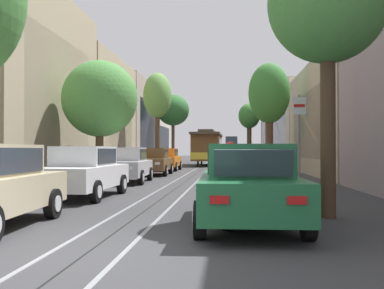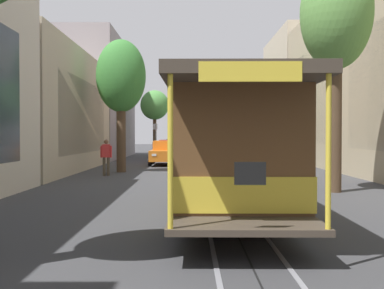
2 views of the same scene
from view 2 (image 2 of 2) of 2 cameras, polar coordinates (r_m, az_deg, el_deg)
The scene contains 20 objects.
ground_plane at distance 21.86m, azimuth 2.18°, elevation -3.93°, with size 160.00×160.00×0.00m, color #38383A.
trolley_track_rails at distance 17.88m, azimuth 2.72°, elevation -5.05°, with size 1.14×68.04×0.01m.
parked_car_beige_near_left at distance 44.09m, azimuth 4.33°, elevation -0.34°, with size 2.12×4.41×1.58m.
parked_car_white_second_left at distance 38.73m, azimuth 4.83°, elevation -0.54°, with size 2.07×4.39×1.58m.
parked_car_silver_mid_left at distance 32.69m, azimuth 5.93°, elevation -0.85°, with size 2.13×4.42×1.58m.
parked_car_brown_fourth_left at distance 26.85m, azimuth 6.87°, elevation -1.28°, with size 2.06×4.39×1.58m.
parked_car_orange_fifth_left at distance 21.40m, azimuth 8.92°, elevation -1.90°, with size 2.01×4.37×1.58m.
parked_car_green_near_right at distance 43.21m, azimuth -2.18°, elevation -0.36°, with size 2.06×4.39×1.58m.
parked_car_red_second_right at distance 36.00m, azimuth -2.76°, elevation -0.66°, with size 2.10×4.40×1.58m.
parked_car_orange_mid_right at distance 29.98m, azimuth -3.36°, elevation -1.03°, with size 2.02×4.37×1.58m.
street_tree_kerb_left_near at distance 43.14m, azimuth 6.82°, elevation 5.01°, with size 3.86×3.13×7.01m.
street_tree_kerb_left_second at distance 31.07m, azimuth 9.71°, elevation 4.96°, with size 3.78×3.35×5.95m.
street_tree_kerb_left_mid at distance 16.79m, azimuth 17.45°, elevation 14.94°, with size 2.40×2.59×7.99m.
street_tree_kerb_right_near at distance 42.21m, azimuth -4.66°, elevation 4.82°, with size 2.61×2.35×6.05m.
street_tree_kerb_right_second at distance 24.58m, azimuth -8.81°, elevation 8.12°, with size 2.61×2.18×6.96m.
cable_car_trolley at distance 11.24m, azimuth 4.42°, elevation -0.23°, with size 2.70×9.16×3.28m.
motorcycle_with_rider at distance 43.32m, azimuth -1.72°, elevation -0.20°, with size 0.52×1.87×1.75m.
pedestrian_on_left_pavement at distance 31.91m, azimuth 11.86°, elevation -0.63°, with size 0.55×0.42×1.69m.
pedestrian_on_right_pavement at distance 22.31m, azimuth -10.60°, elevation -1.31°, with size 0.55×0.22×1.74m.
street_sign_post at distance 39.75m, azimuth -4.58°, elevation 1.00°, with size 0.36×0.07×2.98m.
Camera 2 is at (0.91, 45.77, 1.93)m, focal length 42.99 mm.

